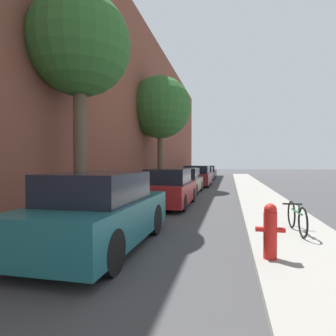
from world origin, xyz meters
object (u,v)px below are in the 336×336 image
Objects in this scene: parked_car_teal at (100,212)px; parked_car_red at (169,189)px; parked_car_black at (207,172)px; street_tree_far at (160,108)px; parked_car_navy at (204,174)px; bicycle at (297,218)px; parked_car_maroon at (197,176)px; street_tree_near at (80,47)px; parked_car_champagne at (184,181)px; fire_hydrant at (270,230)px.

parked_car_teal is 1.00× the size of parked_car_red.
street_tree_far is at bearing -97.67° from parked_car_black.
parked_car_navy is at bearing 89.60° from parked_car_teal.
bicycle is at bearing -80.85° from parked_car_black.
parked_car_black is at bearing 82.33° from street_tree_far.
parked_car_red is at bearing -90.12° from parked_car_maroon.
parked_car_teal is 5.54m from street_tree_near.
bicycle is (5.92, -0.97, -4.74)m from street_tree_near.
parked_car_red is 0.91× the size of parked_car_black.
street_tree_near reaches higher than parked_car_navy.
parked_car_navy is 2.54× the size of bicycle.
parked_car_champagne reaches higher than parked_car_black.
street_tree_near reaches higher than fire_hydrant.
parked_car_navy is at bearing 90.63° from parked_car_maroon.
fire_hydrant is at bearing -79.19° from parked_car_maroon.
street_tree_far is (-1.88, -13.98, 4.55)m from parked_car_black.
parked_car_teal is 0.92× the size of parked_car_black.
parked_car_red is at bearing -87.70° from parked_car_champagne.
parked_car_champagne is at bearing -90.03° from parked_car_black.
parked_car_red is at bearing 54.71° from street_tree_near.
parked_car_maroon is at bearing -88.97° from parked_car_black.
parked_car_champagne is at bearing -90.79° from parked_car_navy.
parked_car_teal is 5.63m from parked_car_red.
street_tree_near is at bearing -125.29° from parked_car_red.
parked_car_maroon is at bearing 87.57° from parked_car_champagne.
parked_car_black is at bearing 97.01° from bicycle.
parked_car_black reaches higher than fire_hydrant.
parked_car_teal is 10.31m from parked_car_champagne.
parked_car_red is 0.56× the size of street_tree_far.
parked_car_red is 20.78m from parked_car_black.
street_tree_far is (-2.02, -8.49, 4.59)m from parked_car_navy.
bicycle is at bearing -65.22° from parked_car_champagne.
street_tree_far reaches higher than parked_car_maroon.
street_tree_far reaches higher than fire_hydrant.
parked_car_red is at bearing -89.84° from parked_car_navy.
parked_car_navy is (-0.04, 15.29, -0.07)m from parked_car_red.
parked_car_maroon reaches higher than parked_car_red.
parked_car_champagne is 4.49× the size of fire_hydrant.
fire_hydrant is (3.16, -10.59, -0.07)m from parked_car_champagne.
street_tree_far is (0.05, 9.79, 0.01)m from street_tree_near.
parked_car_maroon is at bearing 103.47° from bicycle.
parked_car_champagne is 4.90m from parked_car_maroon.
street_tree_near is 9.79m from street_tree_far.
bicycle is (3.85, -19.25, -0.15)m from parked_car_navy.
bicycle is at bearing 67.02° from fire_hydrant.
bicycle is at bearing -74.39° from parked_car_maroon.
street_tree_near is (-1.93, 2.63, 4.48)m from parked_car_teal.
street_tree_near is (-2.08, -18.28, 4.58)m from parked_car_navy.
parked_car_navy is (0.15, 10.61, -0.04)m from parked_car_champagne.
parked_car_champagne reaches higher than fire_hydrant.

